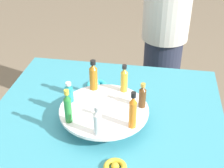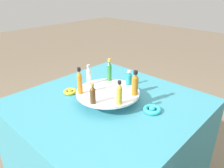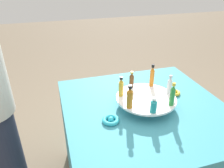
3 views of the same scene
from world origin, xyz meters
name	(u,v)px [view 1 (image 1 of 3)]	position (x,y,z in m)	size (l,w,h in m)	color
display_stand	(104,112)	(0.00, 0.00, 0.76)	(0.34, 0.34, 0.06)	white
bottle_green	(68,107)	(0.11, 0.10, 0.84)	(0.03, 0.03, 0.13)	#288438
bottle_clear	(97,122)	(-0.01, 0.15, 0.83)	(0.03, 0.03, 0.12)	silver
bottle_orange	(133,111)	(-0.12, 0.09, 0.84)	(0.03, 0.03, 0.14)	orange
bottle_brown	(142,96)	(-0.14, -0.04, 0.82)	(0.03, 0.03, 0.10)	brown
bottle_gold	(124,79)	(-0.06, -0.13, 0.83)	(0.03, 0.03, 0.12)	gold
bottle_amber	(93,76)	(0.07, -0.13, 0.84)	(0.03, 0.03, 0.13)	#AD6B19
bottle_teal	(69,93)	(0.14, -0.03, 0.82)	(0.03, 0.03, 0.08)	teal
ribbon_bow_teal	(97,85)	(0.08, -0.24, 0.72)	(0.09, 0.09, 0.03)	#2DB7CC
ribbon_bow_gold	(115,167)	(-0.08, 0.24, 0.72)	(0.08, 0.08, 0.03)	gold
person_figure	(167,16)	(-0.22, -0.88, 0.84)	(0.28, 0.28, 1.66)	#282D42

